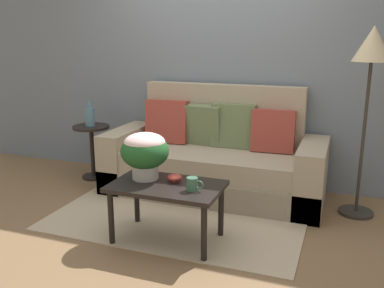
# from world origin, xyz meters

# --- Properties ---
(ground_plane) EXTENTS (14.00, 14.00, 0.00)m
(ground_plane) POSITION_xyz_m (0.00, 0.00, 0.00)
(ground_plane) COLOR brown
(wall_back) EXTENTS (6.40, 0.12, 2.80)m
(wall_back) POSITION_xyz_m (0.00, 1.24, 1.40)
(wall_back) COLOR slate
(wall_back) RESTS_ON ground
(area_rug) EXTENTS (2.25, 1.72, 0.01)m
(area_rug) POSITION_xyz_m (0.00, 0.20, 0.01)
(area_rug) COLOR tan
(area_rug) RESTS_ON ground
(couch) EXTENTS (2.23, 0.88, 1.11)m
(couch) POSITION_xyz_m (0.11, 0.77, 0.35)
(couch) COLOR gray
(couch) RESTS_ON ground
(coffee_table) EXTENTS (0.88, 0.54, 0.48)m
(coffee_table) POSITION_xyz_m (0.08, -0.40, 0.41)
(coffee_table) COLOR black
(coffee_table) RESTS_ON ground
(side_table) EXTENTS (0.41, 0.41, 0.62)m
(side_table) POSITION_xyz_m (-1.34, 0.73, 0.42)
(side_table) COLOR black
(side_table) RESTS_ON ground
(floor_lamp) EXTENTS (0.33, 0.33, 1.69)m
(floor_lamp) POSITION_xyz_m (1.52, 0.68, 1.39)
(floor_lamp) COLOR #2D2823
(floor_lamp) RESTS_ON ground
(potted_plant) EXTENTS (0.39, 0.39, 0.38)m
(potted_plant) POSITION_xyz_m (-0.13, -0.33, 0.71)
(potted_plant) COLOR #B7B2A8
(potted_plant) RESTS_ON coffee_table
(coffee_mug) EXTENTS (0.13, 0.09, 0.10)m
(coffee_mug) POSITION_xyz_m (0.32, -0.46, 0.53)
(coffee_mug) COLOR #3D664C
(coffee_mug) RESTS_ON coffee_table
(snack_bowl) EXTENTS (0.12, 0.12, 0.06)m
(snack_bowl) POSITION_xyz_m (0.12, -0.33, 0.51)
(snack_bowl) COLOR #B2382D
(snack_bowl) RESTS_ON coffee_table
(table_vase) EXTENTS (0.11, 0.11, 0.28)m
(table_vase) POSITION_xyz_m (-1.35, 0.72, 0.73)
(table_vase) COLOR slate
(table_vase) RESTS_ON side_table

